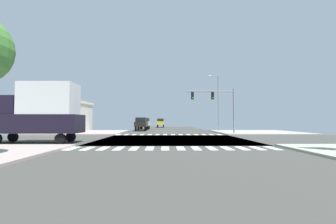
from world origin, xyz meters
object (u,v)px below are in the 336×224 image
pickup_farside_1 (141,124)px  suv_crossing_1 (161,122)px  traffic_signal_mast (215,100)px  suv_trailing_2 (145,123)px  bank_building (49,116)px  box_truck_leading_1 (39,111)px  street_lamp (217,98)px

pickup_farside_1 → suv_crossing_1: size_ratio=1.11×
traffic_signal_mast → suv_trailing_2: size_ratio=1.37×
bank_building → box_truck_leading_1: bank_building is taller
suv_crossing_1 → box_truck_leading_1: box_truck_leading_1 is taller
traffic_signal_mast → street_lamp: 8.40m
street_lamp → suv_crossing_1: (-9.94, 22.73, -4.15)m
traffic_signal_mast → box_truck_leading_1: bearing=-146.8°
pickup_farside_1 → suv_trailing_2: size_ratio=1.11×
pickup_farside_1 → suv_trailing_2: 6.90m
pickup_farside_1 → box_truck_leading_1: size_ratio=0.71×
traffic_signal_mast → street_lamp: (2.13, 8.05, 1.09)m
street_lamp → box_truck_leading_1: 27.09m
suv_crossing_1 → suv_trailing_2: size_ratio=1.00×
pickup_farside_1 → bank_building: bearing=16.6°
traffic_signal_mast → suv_crossing_1: traffic_signal_mast is taller
bank_building → suv_crossing_1: size_ratio=2.64×
street_lamp → traffic_signal_mast: bearing=-104.8°
street_lamp → suv_crossing_1: bearing=113.6°
street_lamp → bank_building: size_ratio=0.78×
box_truck_leading_1 → suv_trailing_2: bearing=-11.9°
traffic_signal_mast → street_lamp: bearing=75.2°
box_truck_leading_1 → suv_crossing_1: bearing=-12.2°
pickup_farside_1 → traffic_signal_mast: bearing=135.0°
bank_building → pickup_farside_1: size_ratio=2.38×
traffic_signal_mast → box_truck_leading_1: traffic_signal_mast is taller
pickup_farside_1 → suv_trailing_2: (0.00, 6.90, 0.10)m
street_lamp → suv_crossing_1: 25.15m
suv_crossing_1 → box_truck_leading_1: 42.80m
pickup_farside_1 → suv_crossing_1: pickup_farside_1 is taller
pickup_farside_1 → suv_trailing_2: bearing=-90.0°
suv_crossing_1 → pickup_farside_1: bearing=81.5°
street_lamp → bank_building: street_lamp is taller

